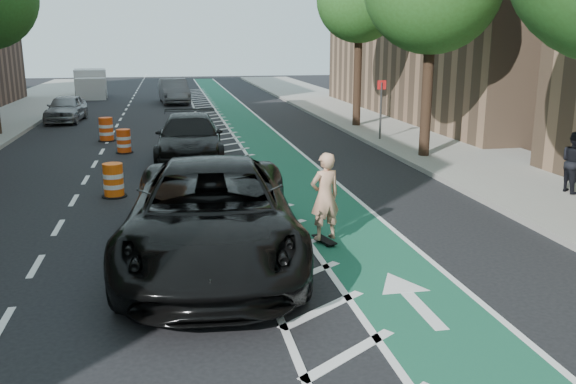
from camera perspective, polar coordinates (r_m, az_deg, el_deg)
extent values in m
plane|color=black|center=(11.87, -7.15, -5.87)|extent=(120.00, 120.00, 0.00)
cube|color=#164E3A|center=(21.84, -1.14, 3.44)|extent=(2.00, 90.00, 0.01)
cube|color=silver|center=(21.64, -5.07, 3.29)|extent=(1.40, 90.00, 0.01)
cube|color=gray|center=(23.80, 14.50, 4.05)|extent=(5.00, 90.00, 0.15)
cube|color=gray|center=(22.86, 8.93, 3.94)|extent=(0.12, 90.00, 0.16)
cylinder|color=#382619|center=(21.06, 13.21, 8.72)|extent=(0.36, 0.36, 4.40)
cylinder|color=#382619|center=(28.53, 6.61, 10.29)|extent=(0.36, 0.36, 4.40)
cylinder|color=#4C4C4C|center=(24.74, 8.67, 7.34)|extent=(0.08, 0.08, 2.40)
cube|color=red|center=(24.64, 8.76, 9.88)|extent=(0.35, 0.02, 0.35)
cube|color=black|center=(12.43, 3.41, -4.45)|extent=(0.39, 0.74, 0.03)
cylinder|color=black|center=(12.61, 2.58, -4.43)|extent=(0.04, 0.06, 0.05)
cylinder|color=black|center=(12.68, 3.15, -4.34)|extent=(0.04, 0.06, 0.05)
cylinder|color=black|center=(12.22, 3.67, -5.06)|extent=(0.04, 0.06, 0.05)
cylinder|color=black|center=(12.29, 4.26, -4.95)|extent=(0.04, 0.06, 0.05)
imported|color=tan|center=(12.18, 3.47, -0.42)|extent=(0.74, 0.59, 1.78)
imported|color=black|center=(11.24, -7.16, -2.08)|extent=(3.57, 6.85, 1.84)
imported|color=black|center=(20.95, -9.20, 4.97)|extent=(2.44, 5.49, 1.57)
imported|color=gray|center=(32.91, -20.06, 7.37)|extent=(1.87, 4.08, 1.36)
imported|color=#525256|center=(40.84, -10.63, 9.25)|extent=(2.09, 4.85, 1.56)
imported|color=black|center=(17.45, 25.22, 2.54)|extent=(0.64, 0.80, 1.59)
cube|color=silver|center=(47.18, -17.97, 9.68)|extent=(2.48, 3.36, 1.97)
cube|color=silver|center=(44.84, -17.98, 9.17)|extent=(2.12, 1.77, 1.48)
cylinder|color=black|center=(44.50, -19.10, 8.54)|extent=(0.32, 0.71, 0.69)
cylinder|color=black|center=(44.48, -16.79, 8.71)|extent=(0.32, 0.71, 0.69)
cylinder|color=black|center=(48.04, -18.98, 8.90)|extent=(0.32, 0.71, 0.69)
cylinder|color=black|center=(48.01, -16.84, 9.06)|extent=(0.32, 0.71, 0.69)
cylinder|color=#FF5D0D|center=(16.62, -16.02, 1.07)|extent=(0.52, 0.52, 0.89)
cylinder|color=silver|center=(16.65, -15.99, 0.57)|extent=(0.53, 0.53, 0.12)
cylinder|color=silver|center=(16.59, -16.05, 1.50)|extent=(0.53, 0.53, 0.12)
cylinder|color=black|center=(16.72, -15.92, -0.36)|extent=(0.65, 0.65, 0.04)
cylinder|color=#FC490D|center=(23.09, -15.11, 4.62)|extent=(0.50, 0.50, 0.87)
cylinder|color=silver|center=(23.11, -15.09, 4.26)|extent=(0.51, 0.51, 0.12)
cylinder|color=silver|center=(23.07, -15.13, 4.92)|extent=(0.51, 0.51, 0.12)
cylinder|color=black|center=(23.15, -15.05, 3.61)|extent=(0.64, 0.64, 0.04)
cylinder|color=#FF4A0D|center=(26.02, -16.65, 5.64)|extent=(0.56, 0.56, 0.96)
cylinder|color=silver|center=(26.04, -16.63, 5.29)|extent=(0.57, 0.57, 0.13)
cylinder|color=silver|center=(26.00, -16.67, 5.94)|extent=(0.57, 0.57, 0.13)
cylinder|color=black|center=(26.09, -16.58, 4.64)|extent=(0.71, 0.71, 0.04)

